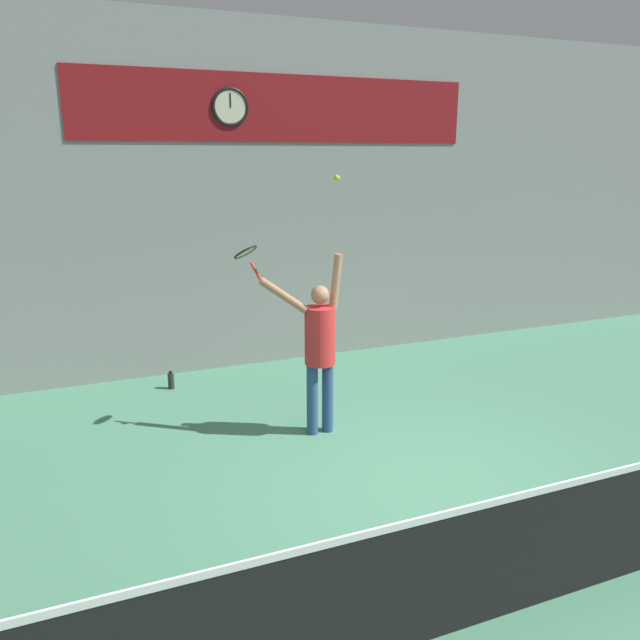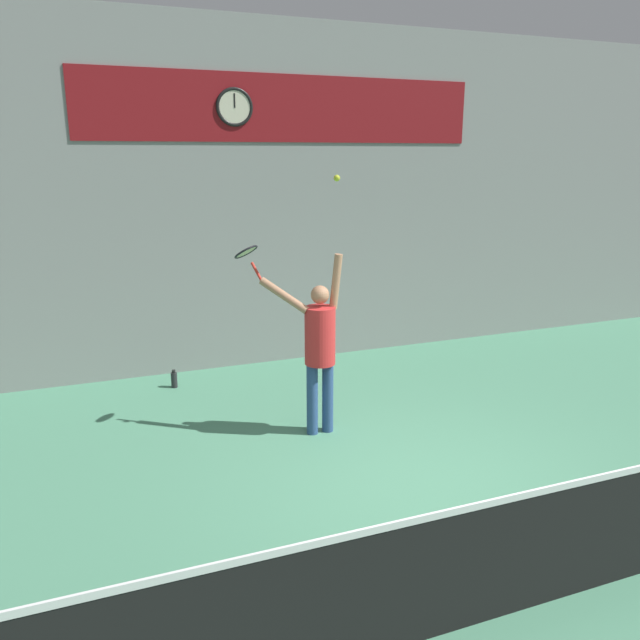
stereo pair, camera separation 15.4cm
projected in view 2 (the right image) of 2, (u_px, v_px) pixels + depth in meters
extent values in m
plane|color=#4C8C6B|center=(440.00, 500.00, 5.87)|extent=(18.00, 18.00, 0.00)
cube|color=gray|center=(287.00, 199.00, 9.30)|extent=(18.00, 0.10, 5.00)
cube|color=maroon|center=(287.00, 108.00, 8.92)|extent=(5.90, 0.02, 0.93)
cylinder|color=beige|center=(235.00, 107.00, 8.63)|extent=(0.48, 0.02, 0.48)
torus|color=black|center=(235.00, 107.00, 8.63)|extent=(0.53, 0.05, 0.53)
cube|color=black|center=(235.00, 101.00, 8.60)|extent=(0.02, 0.01, 0.19)
cube|color=black|center=(554.00, 547.00, 4.41)|extent=(8.31, 0.01, 0.91)
cube|color=white|center=(561.00, 487.00, 4.29)|extent=(8.31, 0.02, 0.05)
cylinder|color=#2D4C7F|center=(312.00, 399.00, 7.16)|extent=(0.13, 0.13, 0.84)
cylinder|color=#2D4C7F|center=(328.00, 397.00, 7.22)|extent=(0.13, 0.13, 0.84)
cylinder|color=red|center=(320.00, 336.00, 7.00)|extent=(0.35, 0.35, 0.66)
sphere|color=tan|center=(320.00, 295.00, 6.87)|extent=(0.21, 0.21, 0.21)
cylinder|color=tan|center=(336.00, 282.00, 6.88)|extent=(0.17, 0.17, 0.62)
cylinder|color=tan|center=(284.00, 296.00, 6.90)|extent=(0.51, 0.44, 0.39)
cylinder|color=red|center=(257.00, 271.00, 6.95)|extent=(0.12, 0.13, 0.21)
torus|color=black|center=(246.00, 252.00, 6.95)|extent=(0.39, 0.38, 0.17)
cylinder|color=beige|center=(246.00, 252.00, 6.95)|extent=(0.32, 0.32, 0.14)
sphere|color=#CCDB2D|center=(337.00, 178.00, 6.57)|extent=(0.07, 0.07, 0.07)
cylinder|color=#262628|center=(174.00, 380.00, 8.67)|extent=(0.09, 0.09, 0.21)
cylinder|color=black|center=(174.00, 371.00, 8.63)|extent=(0.05, 0.05, 0.04)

